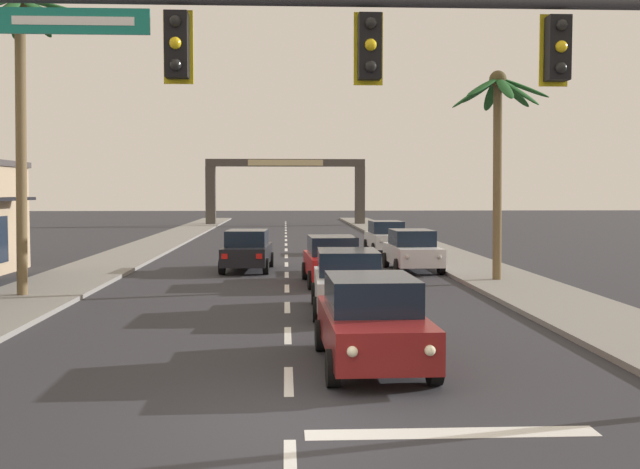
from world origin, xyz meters
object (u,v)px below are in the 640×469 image
at_px(traffic_signal_mast, 484,82).
at_px(palm_right_second, 498,125).
at_px(sedan_oncoming_far, 247,250).
at_px(sedan_lead_at_stop_bar, 372,321).
at_px(sedan_third_in_queue, 348,281).
at_px(palm_left_second, 21,68).
at_px(sedan_parked_nearest_kerb, 386,237).
at_px(sedan_fifth_in_queue, 332,260).
at_px(town_gateway_arch, 286,182).
at_px(sedan_parked_mid_kerb, 412,250).

relative_size(traffic_signal_mast, palm_right_second, 1.47).
height_order(traffic_signal_mast, sedan_oncoming_far, traffic_signal_mast).
xyz_separation_m(sedan_lead_at_stop_bar, sedan_oncoming_far, (-3.17, 16.74, 0.00)).
height_order(sedan_third_in_queue, palm_left_second, palm_left_second).
bearing_deg(sedan_lead_at_stop_bar, sedan_parked_nearest_kerb, 81.61).
bearing_deg(palm_right_second, sedan_lead_at_stop_bar, -115.67).
height_order(sedan_fifth_in_queue, sedan_oncoming_far, same).
bearing_deg(palm_left_second, palm_right_second, 11.72).
bearing_deg(town_gateway_arch, sedan_third_in_queue, -88.14).
height_order(sedan_parked_nearest_kerb, palm_right_second, palm_right_second).
xyz_separation_m(sedan_parked_nearest_kerb, town_gateway_arch, (-5.28, 31.57, 3.24)).
xyz_separation_m(traffic_signal_mast, sedan_parked_nearest_kerb, (2.46, 28.23, -4.01)).
bearing_deg(sedan_third_in_queue, palm_left_second, 163.29).
bearing_deg(sedan_fifth_in_queue, sedan_third_in_queue, -89.68).
bearing_deg(sedan_parked_nearest_kerb, sedan_parked_mid_kerb, -90.86).
bearing_deg(town_gateway_arch, sedan_parked_mid_kerb, -82.73).
height_order(sedan_oncoming_far, palm_left_second, palm_left_second).
relative_size(traffic_signal_mast, sedan_lead_at_stop_bar, 2.46).
xyz_separation_m(traffic_signal_mast, sedan_oncoming_far, (-4.42, 19.81, -4.01)).
distance_m(traffic_signal_mast, sedan_lead_at_stop_bar, 5.20).
height_order(sedan_parked_mid_kerb, town_gateway_arch, town_gateway_arch).
xyz_separation_m(sedan_oncoming_far, town_gateway_arch, (1.60, 39.99, 3.24)).
distance_m(traffic_signal_mast, palm_left_second, 16.28).
bearing_deg(traffic_signal_mast, sedan_fifth_in_queue, 94.53).
bearing_deg(palm_left_second, sedan_oncoming_far, 50.84).
relative_size(sedan_lead_at_stop_bar, sedan_oncoming_far, 0.99).
bearing_deg(sedan_third_in_queue, sedan_parked_nearest_kerb, 79.17).
bearing_deg(sedan_fifth_in_queue, sedan_parked_mid_kerb, 49.42).
xyz_separation_m(sedan_fifth_in_queue, town_gateway_arch, (-1.61, 44.46, 3.24)).
relative_size(sedan_parked_nearest_kerb, palm_right_second, 0.60).
bearing_deg(sedan_parked_nearest_kerb, sedan_lead_at_stop_bar, -98.39).
xyz_separation_m(sedan_lead_at_stop_bar, palm_left_second, (-9.47, 9.00, 6.06)).
relative_size(sedan_parked_nearest_kerb, palm_left_second, 0.49).
distance_m(sedan_lead_at_stop_bar, town_gateway_arch, 56.84).
relative_size(sedan_parked_mid_kerb, town_gateway_arch, 0.30).
bearing_deg(sedan_lead_at_stop_bar, sedan_oncoming_far, 100.72).
xyz_separation_m(sedan_oncoming_far, palm_right_second, (9.02, -4.56, 4.73)).
distance_m(sedan_parked_mid_kerb, town_gateway_arch, 40.78).
bearing_deg(town_gateway_arch, sedan_parked_nearest_kerb, -80.51).
height_order(sedan_parked_mid_kerb, palm_left_second, palm_left_second).
bearing_deg(traffic_signal_mast, palm_right_second, 73.21).
bearing_deg(palm_left_second, sedan_third_in_queue, -16.71).
relative_size(traffic_signal_mast, sedan_third_in_queue, 2.46).
bearing_deg(palm_left_second, traffic_signal_mast, -48.37).
bearing_deg(sedan_oncoming_far, sedan_third_in_queue, -72.99).
bearing_deg(sedan_fifth_in_queue, palm_left_second, -161.04).
xyz_separation_m(sedan_fifth_in_queue, sedan_parked_mid_kerb, (3.54, 4.13, 0.00)).
height_order(traffic_signal_mast, sedan_third_in_queue, traffic_signal_mast).
relative_size(sedan_fifth_in_queue, palm_right_second, 0.60).
bearing_deg(sedan_parked_mid_kerb, sedan_fifth_in_queue, -130.58).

